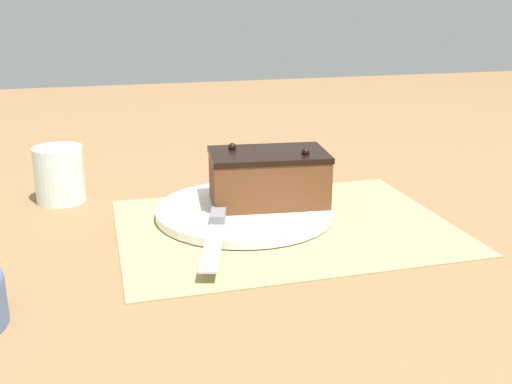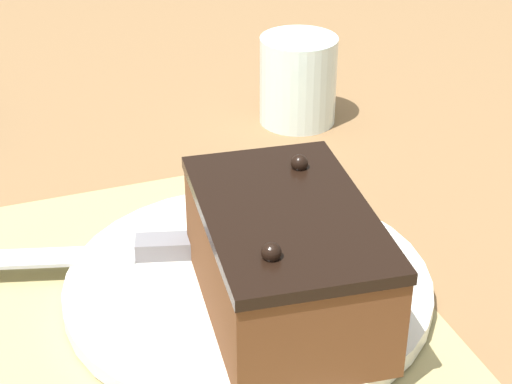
% 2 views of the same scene
% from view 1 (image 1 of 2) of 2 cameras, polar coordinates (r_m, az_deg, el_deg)
% --- Properties ---
extents(ground_plane, '(3.00, 3.00, 0.00)m').
position_cam_1_polar(ground_plane, '(0.84, 2.76, -3.34)').
color(ground_plane, olive).
extents(placemat_woven, '(0.46, 0.34, 0.00)m').
position_cam_1_polar(placemat_woven, '(0.84, 2.76, -3.22)').
color(placemat_woven, tan).
rests_on(placemat_woven, ground_plane).
extents(cake_plate, '(0.26, 0.26, 0.01)m').
position_cam_1_polar(cake_plate, '(0.88, -1.09, -1.78)').
color(cake_plate, white).
rests_on(cake_plate, placemat_woven).
extents(chocolate_cake, '(0.18, 0.12, 0.09)m').
position_cam_1_polar(chocolate_cake, '(0.88, 1.17, 1.44)').
color(chocolate_cake, brown).
rests_on(chocolate_cake, cake_plate).
extents(serving_knife, '(0.08, 0.21, 0.01)m').
position_cam_1_polar(serving_knife, '(0.80, -3.74, -3.02)').
color(serving_knife, slate).
rests_on(serving_knife, cake_plate).
extents(drinking_glass, '(0.08, 0.08, 0.09)m').
position_cam_1_polar(drinking_glass, '(0.98, -18.20, 1.60)').
color(drinking_glass, silver).
rests_on(drinking_glass, ground_plane).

